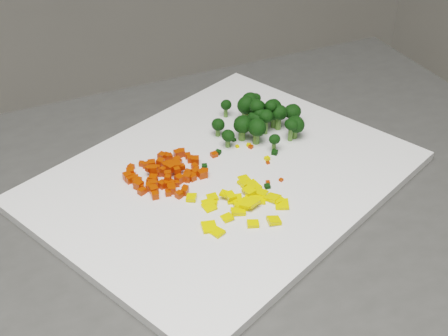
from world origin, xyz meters
name	(u,v)px	position (x,y,z in m)	size (l,w,h in m)	color
cutting_board	(224,179)	(0.31, 0.40, 0.91)	(0.43, 0.33, 0.01)	white
carrot_pile	(165,166)	(0.24, 0.43, 0.92)	(0.10, 0.10, 0.03)	#C22402
pepper_pile	(236,199)	(0.30, 0.35, 0.92)	(0.11, 0.11, 0.02)	yellow
broccoli_pile	(256,115)	(0.39, 0.47, 0.94)	(0.11, 0.11, 0.05)	black
carrot_cube_0	(196,168)	(0.28, 0.43, 0.91)	(0.01, 0.01, 0.01)	#C22402
carrot_cube_1	(162,185)	(0.23, 0.41, 0.92)	(0.01, 0.01, 0.01)	#C22402
carrot_cube_2	(162,172)	(0.24, 0.44, 0.92)	(0.01, 0.01, 0.01)	#C22402
carrot_cube_3	(153,179)	(0.23, 0.43, 0.92)	(0.01, 0.01, 0.01)	#C22402
carrot_cube_4	(129,179)	(0.20, 0.44, 0.92)	(0.01, 0.01, 0.01)	#C22402
carrot_cube_5	(131,167)	(0.21, 0.46, 0.91)	(0.01, 0.01, 0.01)	#C22402
carrot_cube_6	(157,168)	(0.24, 0.45, 0.91)	(0.01, 0.01, 0.01)	#C22402
carrot_cube_7	(163,170)	(0.24, 0.43, 0.92)	(0.01, 0.01, 0.01)	#C22402
carrot_cube_8	(168,184)	(0.24, 0.41, 0.92)	(0.01, 0.01, 0.01)	#C22402
carrot_cube_9	(158,173)	(0.24, 0.44, 0.91)	(0.01, 0.01, 0.01)	#C22402
carrot_cube_10	(171,187)	(0.24, 0.40, 0.92)	(0.01, 0.01, 0.01)	#C22402
carrot_cube_11	(154,190)	(0.22, 0.41, 0.92)	(0.01, 0.01, 0.01)	#C22402
carrot_cube_12	(170,164)	(0.26, 0.45, 0.92)	(0.01, 0.01, 0.01)	#C22402
carrot_cube_13	(141,187)	(0.21, 0.42, 0.91)	(0.01, 0.01, 0.01)	#C22402
carrot_cube_14	(137,184)	(0.21, 0.43, 0.92)	(0.01, 0.01, 0.01)	#C22402
carrot_cube_15	(195,166)	(0.28, 0.43, 0.91)	(0.01, 0.01, 0.01)	#C22402
carrot_cube_16	(184,192)	(0.25, 0.39, 0.92)	(0.01, 0.01, 0.01)	#C22402
carrot_cube_17	(179,195)	(0.24, 0.39, 0.92)	(0.01, 0.01, 0.01)	#C22402
carrot_cube_18	(167,156)	(0.26, 0.46, 0.92)	(0.01, 0.01, 0.01)	#C22402
carrot_cube_19	(130,172)	(0.21, 0.45, 0.92)	(0.01, 0.01, 0.01)	#C22402
carrot_cube_20	(204,173)	(0.29, 0.41, 0.92)	(0.01, 0.01, 0.01)	#C22402
carrot_cube_21	(188,173)	(0.27, 0.42, 0.91)	(0.01, 0.01, 0.01)	#C22402
carrot_cube_22	(137,182)	(0.21, 0.43, 0.92)	(0.01, 0.01, 0.01)	#C22402
carrot_cube_23	(155,195)	(0.22, 0.40, 0.92)	(0.01, 0.01, 0.01)	#C22402
carrot_cube_24	(202,174)	(0.28, 0.41, 0.92)	(0.01, 0.01, 0.01)	#C22402
carrot_cube_25	(179,179)	(0.25, 0.41, 0.92)	(0.01, 0.01, 0.01)	#C22402
carrot_cube_26	(196,173)	(0.28, 0.42, 0.92)	(0.01, 0.01, 0.01)	#C22402
carrot_cube_27	(176,164)	(0.26, 0.44, 0.92)	(0.01, 0.01, 0.01)	#C22402
carrot_cube_28	(168,174)	(0.24, 0.42, 0.92)	(0.01, 0.01, 0.01)	#C22402
carrot_cube_29	(187,178)	(0.26, 0.41, 0.92)	(0.01, 0.01, 0.01)	#C22402
carrot_cube_30	(139,185)	(0.21, 0.42, 0.92)	(0.01, 0.01, 0.01)	#C22402
carrot_cube_31	(150,187)	(0.22, 0.41, 0.92)	(0.01, 0.01, 0.01)	#C22402
carrot_cube_32	(150,181)	(0.22, 0.43, 0.91)	(0.01, 0.01, 0.01)	#C22402
carrot_cube_33	(168,193)	(0.23, 0.40, 0.91)	(0.01, 0.01, 0.01)	#C22402
carrot_cube_34	(178,172)	(0.26, 0.43, 0.92)	(0.01, 0.01, 0.01)	#C22402
carrot_cube_35	(177,184)	(0.25, 0.41, 0.91)	(0.01, 0.01, 0.01)	#C22402
carrot_cube_36	(148,169)	(0.23, 0.44, 0.92)	(0.01, 0.01, 0.01)	#C22402
carrot_cube_37	(146,165)	(0.23, 0.46, 0.91)	(0.01, 0.01, 0.01)	#C22402
carrot_cube_38	(162,156)	(0.25, 0.47, 0.92)	(0.01, 0.01, 0.01)	#C22402
carrot_cube_39	(138,181)	(0.21, 0.43, 0.92)	(0.01, 0.01, 0.01)	#C22402
carrot_cube_40	(178,154)	(0.27, 0.46, 0.92)	(0.01, 0.01, 0.01)	#C22402
carrot_cube_41	(177,170)	(0.26, 0.42, 0.92)	(0.01, 0.01, 0.01)	#C22402
carrot_cube_42	(153,184)	(0.22, 0.42, 0.92)	(0.01, 0.01, 0.01)	#C22402
carrot_cube_43	(161,162)	(0.25, 0.46, 0.92)	(0.01, 0.01, 0.01)	#C22402
carrot_cube_44	(149,165)	(0.23, 0.46, 0.92)	(0.01, 0.01, 0.01)	#C22402
carrot_cube_45	(192,178)	(0.27, 0.41, 0.92)	(0.01, 0.01, 0.01)	#C22402
carrot_cube_46	(185,188)	(0.25, 0.39, 0.91)	(0.01, 0.01, 0.01)	#C22402
carrot_cube_47	(168,178)	(0.24, 0.41, 0.92)	(0.01, 0.01, 0.01)	#C22402
carrot_cube_48	(154,185)	(0.22, 0.42, 0.92)	(0.01, 0.01, 0.01)	#C22402
carrot_cube_49	(133,176)	(0.21, 0.45, 0.91)	(0.01, 0.01, 0.01)	#C22402
carrot_cube_50	(170,190)	(0.24, 0.40, 0.91)	(0.01, 0.01, 0.01)	#C22402
carrot_cube_51	(182,167)	(0.26, 0.43, 0.92)	(0.01, 0.01, 0.01)	#C22402
carrot_cube_52	(172,190)	(0.24, 0.40, 0.92)	(0.01, 0.01, 0.01)	#C22402
carrot_cube_53	(141,192)	(0.21, 0.41, 0.91)	(0.01, 0.01, 0.01)	#C22402
carrot_cube_54	(127,177)	(0.20, 0.44, 0.92)	(0.01, 0.01, 0.01)	#C22402
carrot_cube_55	(186,179)	(0.26, 0.41, 0.91)	(0.01, 0.01, 0.01)	#C22402
carrot_cube_56	(181,153)	(0.28, 0.46, 0.92)	(0.01, 0.01, 0.01)	#C22402
carrot_cube_57	(166,165)	(0.25, 0.45, 0.92)	(0.01, 0.01, 0.01)	#C22402
carrot_cube_58	(177,166)	(0.26, 0.43, 0.92)	(0.01, 0.01, 0.01)	#C22402
carrot_cube_59	(152,164)	(0.24, 0.46, 0.92)	(0.01, 0.01, 0.01)	#C22402
carrot_cube_60	(144,191)	(0.21, 0.41, 0.91)	(0.01, 0.01, 0.01)	#C22402
carrot_cube_61	(141,164)	(0.23, 0.47, 0.91)	(0.01, 0.01, 0.01)	#C22402
carrot_cube_62	(154,181)	(0.23, 0.42, 0.92)	(0.01, 0.01, 0.01)	#C22402
carrot_cube_63	(190,159)	(0.28, 0.45, 0.92)	(0.01, 0.01, 0.01)	#C22402
carrot_cube_64	(153,170)	(0.23, 0.44, 0.92)	(0.01, 0.01, 0.01)	#C22402
carrot_cube_65	(171,168)	(0.25, 0.43, 0.92)	(0.01, 0.01, 0.01)	#C22402
carrot_cube_66	(135,179)	(0.21, 0.44, 0.92)	(0.01, 0.01, 0.01)	#C22402
carrot_cube_67	(153,169)	(0.23, 0.44, 0.92)	(0.01, 0.01, 0.01)	#C22402
carrot_cube_68	(195,160)	(0.29, 0.44, 0.92)	(0.01, 0.01, 0.01)	#C22402
carrot_cube_69	(179,162)	(0.27, 0.45, 0.91)	(0.01, 0.01, 0.01)	#C22402
carrot_cube_70	(188,156)	(0.28, 0.46, 0.91)	(0.01, 0.01, 0.01)	#C22402
carrot_cube_71	(193,176)	(0.27, 0.41, 0.92)	(0.01, 0.01, 0.01)	#C22402
carrot_cube_72	(169,157)	(0.26, 0.46, 0.92)	(0.01, 0.01, 0.01)	#C22402
carrot_cube_73	(171,184)	(0.24, 0.41, 0.92)	(0.01, 0.01, 0.01)	#C22402
carrot_cube_74	(177,161)	(0.27, 0.45, 0.92)	(0.01, 0.01, 0.01)	#C22402
pepper_chunk_0	(259,200)	(0.32, 0.34, 0.91)	(0.02, 0.01, 0.00)	yellow
pepper_chunk_1	(250,196)	(0.32, 0.35, 0.91)	(0.01, 0.01, 0.00)	yellow
pepper_chunk_2	(238,212)	(0.29, 0.33, 0.91)	(0.02, 0.01, 0.00)	yellow
pepper_chunk_3	(244,179)	(0.33, 0.38, 0.91)	(0.01, 0.01, 0.00)	yellow
pepper_chunk_4	(227,218)	(0.28, 0.33, 0.91)	(0.01, 0.01, 0.00)	yellow
pepper_chunk_5	(253,224)	(0.30, 0.30, 0.91)	(0.01, 0.01, 0.00)	yellow
pepper_chunk_6	(226,194)	(0.29, 0.36, 0.92)	(0.01, 0.01, 0.00)	yellow
pepper_chunk_7	(244,183)	(0.32, 0.38, 0.91)	(0.01, 0.01, 0.00)	yellow
pepper_chunk_8	(235,199)	(0.30, 0.35, 0.91)	(0.01, 0.02, 0.00)	yellow
pepper_chunk_9	(209,227)	(0.25, 0.32, 0.91)	(0.02, 0.02, 0.00)	yellow
pepper_chunk_10	(251,202)	(0.31, 0.33, 0.92)	(0.02, 0.02, 0.00)	yellow
pepper_chunk_11	(243,206)	(0.30, 0.34, 0.91)	(0.01, 0.01, 0.00)	yellow
pepper_chunk_12	(208,203)	(0.27, 0.36, 0.91)	(0.01, 0.01, 0.00)	yellow
pepper_chunk_13	(251,186)	(0.33, 0.37, 0.91)	(0.02, 0.01, 0.00)	yellow
pepper_chunk_14	(282,204)	(0.34, 0.32, 0.91)	(0.02, 0.02, 0.00)	yellow
pepper_chunk_15	(234,199)	(0.30, 0.35, 0.91)	(0.01, 0.01, 0.00)	yellow
pepper_chunk_16	(274,220)	(0.32, 0.30, 0.91)	(0.01, 0.01, 0.00)	yellow
pepper_chunk_17	(237,202)	(0.30, 0.35, 0.91)	(0.02, 0.01, 0.00)	yellow
pepper_chunk_18	(260,192)	(0.33, 0.35, 0.91)	(0.01, 0.02, 0.00)	yellow
pepper_chunk_19	(191,198)	(0.25, 0.38, 0.91)	(0.01, 0.01, 0.00)	yellow
pepper_chunk_20	(230,196)	(0.29, 0.36, 0.92)	(0.01, 0.01, 0.00)	yellow
pepper_chunk_21	(254,185)	(0.33, 0.37, 0.91)	(0.02, 0.01, 0.00)	yellow
pepper_chunk_22	(246,203)	(0.30, 0.34, 0.92)	(0.01, 0.02, 0.00)	yellow
pepper_chunk_23	(249,191)	(0.32, 0.35, 0.92)	(0.01, 0.01, 0.00)	yellow
pepper_chunk_24	(212,197)	(0.28, 0.37, 0.91)	(0.01, 0.01, 0.00)	yellow
pepper_chunk_25	(272,198)	(0.34, 0.34, 0.91)	(0.02, 0.02, 0.00)	yellow
pepper_chunk_26	(217,232)	(0.25, 0.31, 0.91)	(0.02, 0.01, 0.00)	yellow
pepper_chunk_27	(209,207)	(0.27, 0.35, 0.91)	(0.01, 0.01, 0.00)	yellow
pepper_chunk_28	(277,199)	(0.34, 0.33, 0.91)	(0.01, 0.01, 0.00)	yellow
broccoli_floret_0	(252,111)	(0.40, 0.50, 0.93)	(0.03, 0.03, 0.03)	black
broccoli_floret_1	(259,117)	(0.39, 0.47, 0.93)	(0.02, 0.02, 0.02)	black
broccoli_floret_2	(245,110)	(0.39, 0.50, 0.93)	(0.03, 0.03, 0.04)	black
broccoli_floret_3	(278,118)	(0.42, 0.47, 0.93)	(0.03, 0.03, 0.03)	black
broccoli_floret_4	(265,122)	(0.40, 0.46, 0.93)	(0.03, 0.03, 0.03)	black
broccoli_floret_5	(274,143)	(0.39, 0.42, 0.92)	(0.02, 0.02, 0.02)	black
broccoli_floret_6	(242,128)	(0.37, 0.47, 0.93)	(0.03, 0.03, 0.03)	black
broccoli_floret_7	(218,128)	(0.34, 0.49, 0.92)	(0.02, 0.02, 0.02)	black
broccoli_floret_8	(256,111)	(0.39, 0.48, 0.94)	(0.03, 0.03, 0.03)	black
broccoli_floret_9	(256,131)	(0.38, 0.46, 0.92)	(0.02, 0.02, 0.02)	black
broccoli_floret_10	(258,123)	(0.39, 0.47, 0.93)	(0.03, 0.03, 0.03)	black
broccoli_floret_11	(228,139)	(0.34, 0.46, 0.92)	(0.02, 0.02, 0.02)	black
broccoli_floret_12	(255,103)	(0.42, 0.52, 0.92)	(0.02, 0.02, 0.03)	black
broccoli_floret_13	(270,111)	(0.41, 0.47, 0.94)	(0.02, 0.02, 0.03)	black
broccoli_floret_14	(292,115)	(0.44, 0.47, 0.93)	(0.03, 0.03, 0.03)	black
broccoli_floret_15	(249,105)	(0.40, 0.51, 0.93)	(0.03, 0.03, 0.03)	black
broccoli_floret_16	(274,118)	(0.42, 0.47, 0.93)	(0.03, 0.03, 0.03)	black
broccoli_floret_17	(291,130)	(0.42, 0.43, 0.93)	(0.02, 0.02, 0.03)	black
broccoli_floret_18	(253,123)	(0.39, 0.47, 0.93)	(0.02, 0.02, 0.03)	black
broccoli_floret_19	(256,123)	(0.39, 0.47, 0.93)	(0.02, 0.02, 0.03)	black
broccoli_floret_20	(295,128)	(0.43, 0.44, 0.93)	(0.03, 0.03, 0.03)	black
broccoli_floret_21	(242,129)	(0.36, 0.46, 0.93)	(0.03, 0.03, 0.03)	black
broccoli_floret_22	(256,132)	(0.38, 0.45, 0.93)	(0.03, 0.03, 0.03)	black
broccoli_floret_23	(259,110)	(0.40, 0.48, 0.94)	(0.02, 0.02, 0.02)	black
broccoli_floret_24	(226,109)	(0.37, 0.52, 0.92)	(0.02, 0.02, 0.02)	black
broccoli_floret_25	(272,111)	(0.42, 0.49, 0.93)	(0.03, 0.03, 0.03)	black
stray_bit_0	(237,146)	(0.35, 0.45, 0.91)	(0.00, 0.00, 0.00)	yellow
stray_bit_1	(267,158)	(0.37, 0.41, 0.91)	(0.01, 0.01, 0.00)	yellow
stray_bit_2	(268,163)	(0.37, 0.40, 0.91)	(0.00, 0.00, 0.00)	#C22402
stray_bit_3	(243,186)	(0.32, 0.37, 0.91)	(0.00, 0.00, 0.00)	yellow
stray_bit_4	(249,145)	(0.37, 0.45, 0.91)	(0.01, 0.01, 0.00)	yellow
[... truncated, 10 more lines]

